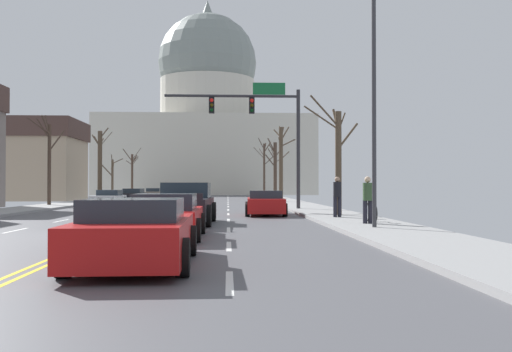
{
  "coord_description": "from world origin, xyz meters",
  "views": [
    {
      "loc": [
        3.47,
        -17.32,
        1.49
      ],
      "look_at": [
        5.97,
        33.21,
        2.32
      ],
      "focal_mm": 40.24,
      "sensor_mm": 36.0,
      "label": 1
    }
  ],
  "objects_px": {
    "pedestrian_01": "(337,195)",
    "sedan_oncoming_00": "(109,198)",
    "signal_gantry": "(262,119)",
    "sedan_oncoming_01": "(133,195)",
    "sedan_near_02": "(167,217)",
    "sedan_near_03": "(136,234)",
    "sedan_near_00": "(265,204)",
    "street_lamp_right": "(364,76)",
    "pedestrian_00": "(368,197)",
    "sedan_oncoming_02": "(153,193)",
    "bicycle_parked": "(371,212)",
    "pickup_truck_near_01": "(185,205)",
    "sedan_oncoming_03": "(166,192)"
  },
  "relations": [
    {
      "from": "sedan_oncoming_00",
      "to": "sedan_oncoming_03",
      "type": "relative_size",
      "value": 0.95
    },
    {
      "from": "sedan_near_02",
      "to": "sedan_oncoming_01",
      "type": "height_order",
      "value": "sedan_near_02"
    },
    {
      "from": "sedan_oncoming_03",
      "to": "street_lamp_right",
      "type": "bearing_deg",
      "value": -78.25
    },
    {
      "from": "sedan_near_02",
      "to": "pedestrian_00",
      "type": "bearing_deg",
      "value": 29.69
    },
    {
      "from": "street_lamp_right",
      "to": "pedestrian_00",
      "type": "xyz_separation_m",
      "value": [
        0.54,
        1.78,
        -3.97
      ]
    },
    {
      "from": "pedestrian_00",
      "to": "bicycle_parked",
      "type": "xyz_separation_m",
      "value": [
        0.34,
        0.91,
        -0.58
      ]
    },
    {
      "from": "sedan_near_03",
      "to": "sedan_oncoming_03",
      "type": "height_order",
      "value": "sedan_near_03"
    },
    {
      "from": "sedan_oncoming_00",
      "to": "pedestrian_00",
      "type": "xyz_separation_m",
      "value": [
        13.58,
        -21.99,
        0.52
      ]
    },
    {
      "from": "sedan_near_02",
      "to": "sedan_near_03",
      "type": "distance_m",
      "value": 5.53
    },
    {
      "from": "sedan_oncoming_01",
      "to": "pedestrian_01",
      "type": "relative_size",
      "value": 2.76
    },
    {
      "from": "pedestrian_01",
      "to": "sedan_near_00",
      "type": "bearing_deg",
      "value": 122.31
    },
    {
      "from": "sedan_near_03",
      "to": "sedan_oncoming_01",
      "type": "height_order",
      "value": "sedan_near_03"
    },
    {
      "from": "signal_gantry",
      "to": "sedan_oncoming_01",
      "type": "relative_size",
      "value": 1.67
    },
    {
      "from": "pickup_truck_near_01",
      "to": "sedan_oncoming_02",
      "type": "distance_m",
      "value": 45.72
    },
    {
      "from": "sedan_near_00",
      "to": "street_lamp_right",
      "type": "bearing_deg",
      "value": -76.15
    },
    {
      "from": "pedestrian_00",
      "to": "bicycle_parked",
      "type": "relative_size",
      "value": 0.94
    },
    {
      "from": "sedan_near_03",
      "to": "sedan_oncoming_01",
      "type": "distance_m",
      "value": 43.39
    },
    {
      "from": "sedan_near_02",
      "to": "sedan_oncoming_00",
      "type": "bearing_deg",
      "value": 105.0
    },
    {
      "from": "sedan_near_00",
      "to": "pedestrian_00",
      "type": "distance_m",
      "value": 9.03
    },
    {
      "from": "sedan_oncoming_03",
      "to": "pedestrian_00",
      "type": "distance_m",
      "value": 62.37
    },
    {
      "from": "signal_gantry",
      "to": "sedan_oncoming_03",
      "type": "xyz_separation_m",
      "value": [
        -10.61,
        47.59,
        -4.79
      ]
    },
    {
      "from": "sedan_near_02",
      "to": "bicycle_parked",
      "type": "distance_m",
      "value": 8.45
    },
    {
      "from": "pickup_truck_near_01",
      "to": "sedan_oncoming_03",
      "type": "relative_size",
      "value": 1.16
    },
    {
      "from": "sedan_oncoming_02",
      "to": "sedan_near_03",
      "type": "bearing_deg",
      "value": -82.97
    },
    {
      "from": "sedan_oncoming_01",
      "to": "pedestrian_01",
      "type": "bearing_deg",
      "value": -65.43
    },
    {
      "from": "pedestrian_01",
      "to": "bicycle_parked",
      "type": "height_order",
      "value": "pedestrian_01"
    },
    {
      "from": "sedan_oncoming_00",
      "to": "sedan_oncoming_02",
      "type": "relative_size",
      "value": 1.02
    },
    {
      "from": "pickup_truck_near_01",
      "to": "sedan_oncoming_00",
      "type": "height_order",
      "value": "pickup_truck_near_01"
    },
    {
      "from": "street_lamp_right",
      "to": "pickup_truck_near_01",
      "type": "bearing_deg",
      "value": 146.86
    },
    {
      "from": "sedan_near_00",
      "to": "sedan_oncoming_00",
      "type": "relative_size",
      "value": 1.07
    },
    {
      "from": "sedan_oncoming_01",
      "to": "bicycle_parked",
      "type": "relative_size",
      "value": 2.67
    },
    {
      "from": "pickup_truck_near_01",
      "to": "pedestrian_01",
      "type": "xyz_separation_m",
      "value": [
        6.32,
        1.91,
        0.37
      ]
    },
    {
      "from": "bicycle_parked",
      "to": "pedestrian_01",
      "type": "bearing_deg",
      "value": 101.31
    },
    {
      "from": "sedan_near_02",
      "to": "bicycle_parked",
      "type": "bearing_deg",
      "value": 33.91
    },
    {
      "from": "sedan_near_02",
      "to": "sedan_oncoming_02",
      "type": "bearing_deg",
      "value": 97.76
    },
    {
      "from": "sedan_oncoming_02",
      "to": "pedestrian_00",
      "type": "relative_size",
      "value": 2.57
    },
    {
      "from": "signal_gantry",
      "to": "bicycle_parked",
      "type": "height_order",
      "value": "signal_gantry"
    },
    {
      "from": "sedan_oncoming_03",
      "to": "sedan_near_02",
      "type": "bearing_deg",
      "value": -83.91
    },
    {
      "from": "sedan_near_02",
      "to": "pedestrian_00",
      "type": "height_order",
      "value": "pedestrian_00"
    },
    {
      "from": "pedestrian_01",
      "to": "sedan_oncoming_00",
      "type": "bearing_deg",
      "value": 126.58
    },
    {
      "from": "sedan_near_00",
      "to": "sedan_oncoming_01",
      "type": "relative_size",
      "value": 0.99
    },
    {
      "from": "pickup_truck_near_01",
      "to": "sedan_near_02",
      "type": "relative_size",
      "value": 1.22
    },
    {
      "from": "pedestrian_00",
      "to": "pedestrian_01",
      "type": "xyz_separation_m",
      "value": [
        -0.3,
        4.09,
        0.03
      ]
    },
    {
      "from": "pedestrian_00",
      "to": "pickup_truck_near_01",
      "type": "bearing_deg",
      "value": 161.76
    },
    {
      "from": "signal_gantry",
      "to": "sedan_oncoming_02",
      "type": "distance_m",
      "value": 36.04
    },
    {
      "from": "sedan_near_00",
      "to": "pickup_truck_near_01",
      "type": "distance_m",
      "value": 7.23
    },
    {
      "from": "signal_gantry",
      "to": "sedan_oncoming_02",
      "type": "bearing_deg",
      "value": 107.41
    },
    {
      "from": "pickup_truck_near_01",
      "to": "sedan_oncoming_01",
      "type": "height_order",
      "value": "pickup_truck_near_01"
    },
    {
      "from": "pickup_truck_near_01",
      "to": "sedan_near_02",
      "type": "height_order",
      "value": "pickup_truck_near_01"
    },
    {
      "from": "pickup_truck_near_01",
      "to": "sedan_oncoming_01",
      "type": "distance_m",
      "value": 32.09
    }
  ]
}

